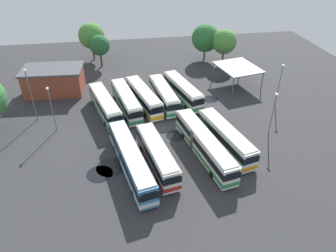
{
  "coord_description": "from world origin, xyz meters",
  "views": [
    {
      "loc": [
        42.73,
        -5.72,
        28.77
      ],
      "look_at": [
        1.46,
        0.99,
        1.55
      ],
      "focal_mm": 33.64,
      "sensor_mm": 36.0,
      "label": 1
    }
  ],
  "objects_px": {
    "bus_row0_slot2": "(144,97)",
    "tree_west_edge": "(224,42)",
    "lamp_post_by_building": "(31,94)",
    "bus_row1_slot0": "(131,159)",
    "tree_east_edge": "(91,36)",
    "bus_row0_slot4": "(183,91)",
    "bus_row1_slot3": "(204,144)",
    "bus_row0_slot1": "(126,101)",
    "lamp_post_near_entrance": "(273,112)",
    "bus_row0_slot3": "(164,95)",
    "bus_row1_slot1": "(157,155)",
    "lamp_post_far_corner": "(52,108)",
    "maintenance_shelter": "(238,68)",
    "bus_row0_slot0": "(105,105)",
    "tree_northeast": "(205,38)",
    "bus_row1_slot4": "(226,138)",
    "lamp_post_mid_lot": "(279,83)",
    "depot_building": "(54,80)",
    "tree_northwest": "(100,45)"
  },
  "relations": [
    {
      "from": "bus_row0_slot2",
      "to": "tree_west_edge",
      "type": "xyz_separation_m",
      "value": [
        -17.66,
        20.63,
        3.51
      ]
    },
    {
      "from": "lamp_post_by_building",
      "to": "tree_west_edge",
      "type": "relative_size",
      "value": 1.12
    },
    {
      "from": "bus_row1_slot0",
      "to": "tree_west_edge",
      "type": "bearing_deg",
      "value": 145.71
    },
    {
      "from": "bus_row0_slot2",
      "to": "tree_east_edge",
      "type": "bearing_deg",
      "value": -158.87
    },
    {
      "from": "bus_row0_slot4",
      "to": "bus_row1_slot3",
      "type": "xyz_separation_m",
      "value": [
        17.35,
        -0.37,
        0.0
      ]
    },
    {
      "from": "bus_row0_slot1",
      "to": "lamp_post_near_entrance",
      "type": "xyz_separation_m",
      "value": [
        11.56,
        22.1,
        2.21
      ]
    },
    {
      "from": "bus_row1_slot3",
      "to": "tree_west_edge",
      "type": "xyz_separation_m",
      "value": [
        -33.55,
        13.43,
        3.51
      ]
    },
    {
      "from": "bus_row0_slot3",
      "to": "tree_east_edge",
      "type": "bearing_deg",
      "value": -151.66
    },
    {
      "from": "bus_row1_slot1",
      "to": "lamp_post_far_corner",
      "type": "distance_m",
      "value": 19.2
    },
    {
      "from": "bus_row1_slot1",
      "to": "lamp_post_near_entrance",
      "type": "xyz_separation_m",
      "value": [
        -4.88,
        18.73,
        2.21
      ]
    },
    {
      "from": "bus_row1_slot1",
      "to": "maintenance_shelter",
      "type": "height_order",
      "value": "maintenance_shelter"
    },
    {
      "from": "bus_row0_slot0",
      "to": "bus_row0_slot4",
      "type": "relative_size",
      "value": 1.02
    },
    {
      "from": "bus_row0_slot2",
      "to": "lamp_post_by_building",
      "type": "bearing_deg",
      "value": -84.47
    },
    {
      "from": "tree_northeast",
      "to": "maintenance_shelter",
      "type": "bearing_deg",
      "value": 10.27
    },
    {
      "from": "bus_row1_slot4",
      "to": "lamp_post_mid_lot",
      "type": "height_order",
      "value": "lamp_post_mid_lot"
    },
    {
      "from": "lamp_post_near_entrance",
      "to": "lamp_post_far_corner",
      "type": "height_order",
      "value": "lamp_post_far_corner"
    },
    {
      "from": "bus_row1_slot4",
      "to": "depot_building",
      "type": "relative_size",
      "value": 1.11
    },
    {
      "from": "bus_row0_slot1",
      "to": "bus_row1_slot0",
      "type": "height_order",
      "value": "same"
    },
    {
      "from": "bus_row1_slot0",
      "to": "lamp_post_mid_lot",
      "type": "xyz_separation_m",
      "value": [
        -14.38,
        27.81,
        2.46
      ]
    },
    {
      "from": "bus_row0_slot3",
      "to": "maintenance_shelter",
      "type": "bearing_deg",
      "value": 108.83
    },
    {
      "from": "bus_row0_slot2",
      "to": "bus_row0_slot3",
      "type": "xyz_separation_m",
      "value": [
        -0.25,
        3.77,
        -0.0
      ]
    },
    {
      "from": "bus_row1_slot4",
      "to": "bus_row0_slot0",
      "type": "bearing_deg",
      "value": -126.04
    },
    {
      "from": "bus_row0_slot2",
      "to": "lamp_post_by_building",
      "type": "relative_size",
      "value": 1.42
    },
    {
      "from": "depot_building",
      "to": "lamp_post_far_corner",
      "type": "bearing_deg",
      "value": 7.56
    },
    {
      "from": "bus_row1_slot0",
      "to": "depot_building",
      "type": "xyz_separation_m",
      "value": [
        -26.28,
        -13.4,
        0.67
      ]
    },
    {
      "from": "bus_row0_slot3",
      "to": "bus_row0_slot4",
      "type": "height_order",
      "value": "same"
    },
    {
      "from": "bus_row0_slot1",
      "to": "bus_row1_slot4",
      "type": "distance_m",
      "value": 19.74
    },
    {
      "from": "lamp_post_mid_lot",
      "to": "bus_row0_slot4",
      "type": "bearing_deg",
      "value": -105.64
    },
    {
      "from": "bus_row1_slot4",
      "to": "bus_row1_slot1",
      "type": "bearing_deg",
      "value": -76.61
    },
    {
      "from": "lamp_post_far_corner",
      "to": "tree_west_edge",
      "type": "distance_m",
      "value": 42.57
    },
    {
      "from": "bus_row0_slot1",
      "to": "tree_east_edge",
      "type": "xyz_separation_m",
      "value": [
        -26.42,
        -6.67,
        4.04
      ]
    },
    {
      "from": "lamp_post_near_entrance",
      "to": "tree_east_edge",
      "type": "bearing_deg",
      "value": -142.85
    },
    {
      "from": "depot_building",
      "to": "bus_row0_slot1",
      "type": "bearing_deg",
      "value": 55.08
    },
    {
      "from": "bus_row0_slot0",
      "to": "depot_building",
      "type": "distance_m",
      "value": 14.45
    },
    {
      "from": "bus_row0_slot4",
      "to": "tree_east_edge",
      "type": "relative_size",
      "value": 1.42
    },
    {
      "from": "lamp_post_by_building",
      "to": "tree_northeast",
      "type": "xyz_separation_m",
      "value": [
        -22.94,
        35.7,
        0.29
      ]
    },
    {
      "from": "bus_row0_slot2",
      "to": "bus_row0_slot4",
      "type": "height_order",
      "value": "same"
    },
    {
      "from": "lamp_post_mid_lot",
      "to": "tree_east_edge",
      "type": "height_order",
      "value": "tree_east_edge"
    },
    {
      "from": "bus_row1_slot3",
      "to": "bus_row0_slot2",
      "type": "bearing_deg",
      "value": -155.61
    },
    {
      "from": "bus_row0_slot0",
      "to": "bus_row0_slot2",
      "type": "height_order",
      "value": "same"
    },
    {
      "from": "bus_row0_slot3",
      "to": "lamp_post_far_corner",
      "type": "xyz_separation_m",
      "value": [
        5.96,
        -18.7,
        2.38
      ]
    },
    {
      "from": "bus_row0_slot4",
      "to": "bus_row1_slot0",
      "type": "xyz_separation_m",
      "value": [
        19.09,
        -11.01,
        0.0
      ]
    },
    {
      "from": "bus_row1_slot3",
      "to": "tree_northeast",
      "type": "height_order",
      "value": "tree_northeast"
    },
    {
      "from": "bus_row0_slot2",
      "to": "lamp_post_near_entrance",
      "type": "height_order",
      "value": "lamp_post_near_entrance"
    },
    {
      "from": "bus_row1_slot1",
      "to": "maintenance_shelter",
      "type": "relative_size",
      "value": 1.24
    },
    {
      "from": "bus_row1_slot1",
      "to": "tree_northwest",
      "type": "relative_size",
      "value": 1.66
    },
    {
      "from": "bus_row0_slot0",
      "to": "bus_row1_slot1",
      "type": "xyz_separation_m",
      "value": [
        15.45,
        7.13,
        -0.0
      ]
    },
    {
      "from": "bus_row0_slot0",
      "to": "lamp_post_near_entrance",
      "type": "height_order",
      "value": "lamp_post_near_entrance"
    },
    {
      "from": "bus_row1_slot1",
      "to": "lamp_post_mid_lot",
      "type": "height_order",
      "value": "lamp_post_mid_lot"
    },
    {
      "from": "bus_row0_slot4",
      "to": "tree_northeast",
      "type": "height_order",
      "value": "tree_northeast"
    }
  ]
}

